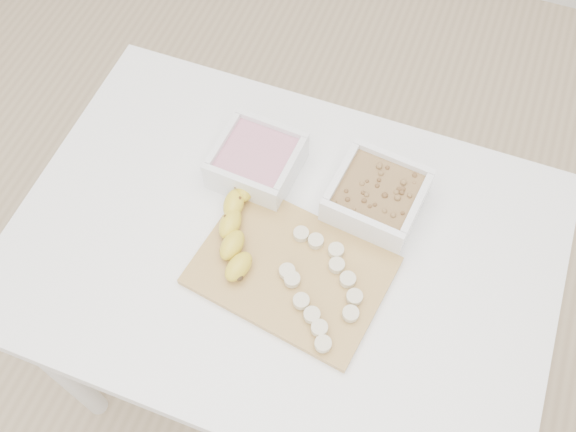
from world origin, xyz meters
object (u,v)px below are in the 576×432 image
(table, at_px, (283,267))
(banana, at_px, (238,228))
(cutting_board, at_px, (292,271))
(bowl_yogurt, at_px, (257,160))
(bowl_granola, at_px, (377,197))

(table, xyz_separation_m, banana, (-0.08, -0.01, 0.13))
(table, distance_m, cutting_board, 0.12)
(table, height_order, bowl_yogurt, bowl_yogurt)
(banana, bearing_deg, table, 0.57)
(bowl_yogurt, distance_m, cutting_board, 0.23)
(table, height_order, banana, banana)
(table, xyz_separation_m, bowl_granola, (0.14, 0.14, 0.13))
(cutting_board, bearing_deg, bowl_yogurt, 127.48)
(table, bearing_deg, bowl_granola, 45.56)
(bowl_yogurt, bearing_deg, banana, -81.59)
(bowl_granola, height_order, cutting_board, bowl_granola)
(table, distance_m, bowl_yogurt, 0.22)
(table, relative_size, bowl_granola, 5.59)
(cutting_board, distance_m, banana, 0.13)
(bowl_granola, bearing_deg, cutting_board, -118.63)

